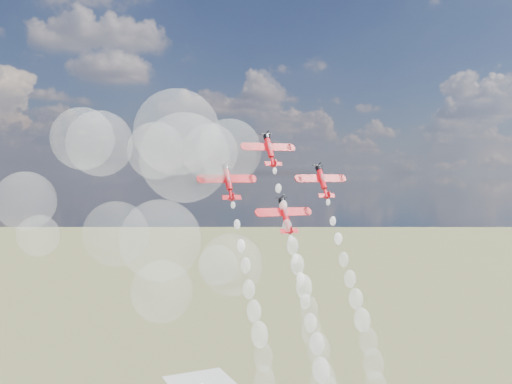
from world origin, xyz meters
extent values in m
cylinder|color=red|center=(-18.02, 24.04, 106.47)|extent=(1.59, 4.19, 5.97)
cylinder|color=black|center=(-18.02, 25.54, 109.28)|extent=(1.82, 2.14, 1.86)
cube|color=red|center=(-18.02, 24.55, 106.59)|extent=(13.88, 1.29, 2.13)
cube|color=white|center=(-21.78, 24.67, 106.52)|extent=(5.46, 0.32, 0.57)
cube|color=white|center=(-14.27, 24.67, 106.52)|extent=(5.46, 0.32, 0.57)
cube|color=red|center=(-18.02, 21.48, 102.04)|extent=(5.01, 0.71, 1.17)
cube|color=red|center=(-18.02, 20.62, 102.24)|extent=(0.16, 2.40, 2.22)
ellipsoid|color=silver|center=(-18.02, 23.43, 106.67)|extent=(1.25, 2.31, 3.01)
cone|color=red|center=(-18.02, 22.01, 102.79)|extent=(1.59, 2.80, 3.36)
cylinder|color=red|center=(-31.71, 19.53, 98.02)|extent=(1.59, 4.19, 5.97)
cylinder|color=black|center=(-31.71, 21.03, 100.83)|extent=(1.82, 2.14, 1.86)
cube|color=red|center=(-31.71, 20.04, 98.13)|extent=(13.88, 1.29, 2.13)
cube|color=white|center=(-35.47, 20.16, 98.07)|extent=(5.46, 0.32, 0.57)
cube|color=white|center=(-27.96, 20.16, 98.07)|extent=(5.46, 0.32, 0.57)
cube|color=red|center=(-31.71, 16.96, 93.58)|extent=(5.01, 0.71, 1.17)
cube|color=red|center=(-31.71, 16.10, 93.78)|extent=(0.16, 2.40, 2.22)
ellipsoid|color=silver|center=(-31.71, 18.92, 98.21)|extent=(1.25, 2.31, 3.01)
cone|color=red|center=(-31.71, 17.49, 94.33)|extent=(1.59, 2.80, 3.36)
cylinder|color=red|center=(-4.33, 19.53, 98.02)|extent=(1.59, 4.19, 5.97)
cylinder|color=black|center=(-4.33, 21.03, 100.83)|extent=(1.82, 2.14, 1.86)
cube|color=red|center=(-4.33, 20.04, 98.13)|extent=(13.88, 1.29, 2.13)
cube|color=white|center=(-8.08, 20.16, 98.07)|extent=(5.46, 0.32, 0.57)
cube|color=white|center=(-0.57, 20.16, 98.07)|extent=(5.46, 0.32, 0.57)
cube|color=red|center=(-4.33, 16.96, 93.58)|extent=(5.01, 0.71, 1.17)
cube|color=red|center=(-4.33, 16.10, 93.78)|extent=(0.16, 2.40, 2.22)
ellipsoid|color=silver|center=(-4.33, 18.92, 98.21)|extent=(1.25, 2.31, 3.01)
cone|color=red|center=(-4.33, 17.49, 94.33)|extent=(1.59, 2.80, 3.36)
cylinder|color=red|center=(-18.02, 15.01, 89.56)|extent=(1.59, 4.19, 5.97)
cylinder|color=black|center=(-18.02, 16.51, 92.37)|extent=(1.82, 2.14, 1.86)
cube|color=red|center=(-18.02, 15.52, 89.68)|extent=(13.88, 1.29, 2.13)
cube|color=white|center=(-21.78, 15.64, 89.61)|extent=(5.46, 0.32, 0.57)
cube|color=white|center=(-14.27, 15.64, 89.61)|extent=(5.46, 0.32, 0.57)
cube|color=red|center=(-18.02, 12.45, 85.13)|extent=(5.01, 0.71, 1.17)
cube|color=red|center=(-18.02, 11.59, 85.33)|extent=(0.16, 2.40, 2.22)
ellipsoid|color=silver|center=(-18.02, 14.41, 89.76)|extent=(1.25, 2.31, 3.01)
cone|color=red|center=(-18.02, 12.98, 85.88)|extent=(1.59, 2.80, 3.36)
sphere|color=white|center=(-18.07, 20.54, 100.14)|extent=(1.03, 1.03, 1.03)
sphere|color=white|center=(-18.19, 18.16, 95.62)|extent=(1.44, 1.44, 1.44)
sphere|color=white|center=(-18.06, 15.71, 91.10)|extent=(1.86, 1.86, 1.86)
sphere|color=white|center=(-18.30, 13.15, 86.06)|extent=(2.28, 2.28, 2.28)
sphere|color=white|center=(-18.05, 10.69, 81.58)|extent=(2.70, 2.70, 2.70)
sphere|color=white|center=(-17.83, 8.63, 77.25)|extent=(3.12, 3.12, 3.12)
sphere|color=white|center=(-17.65, 5.61, 72.32)|extent=(3.53, 3.53, 3.53)
sphere|color=white|center=(-17.75, 3.06, 67.48)|extent=(3.95, 3.95, 3.95)
sphere|color=white|center=(-18.43, 1.08, 63.14)|extent=(4.37, 4.37, 4.37)
sphere|color=white|center=(-17.51, -1.01, 59.02)|extent=(4.79, 4.79, 4.79)
sphere|color=white|center=(-18.28, -4.22, 53.18)|extent=(5.21, 5.21, 5.21)
sphere|color=white|center=(-31.67, 16.20, 91.73)|extent=(1.03, 1.03, 1.03)
sphere|color=white|center=(-31.65, 13.67, 87.19)|extent=(1.44, 1.44, 1.44)
sphere|color=white|center=(-31.64, 11.19, 82.32)|extent=(1.86, 1.86, 1.86)
sphere|color=white|center=(-31.53, 8.75, 77.98)|extent=(2.28, 2.28, 2.28)
sphere|color=white|center=(-31.89, 6.04, 72.90)|extent=(2.70, 2.70, 2.70)
sphere|color=white|center=(-31.52, 4.02, 68.28)|extent=(3.12, 3.12, 3.12)
sphere|color=white|center=(-31.56, 0.96, 63.81)|extent=(3.53, 3.53, 3.53)
sphere|color=white|center=(-31.57, -1.11, 59.38)|extent=(3.95, 3.95, 3.95)
sphere|color=white|center=(-32.21, -3.11, 54.66)|extent=(4.37, 4.37, 4.37)
sphere|color=white|center=(-4.40, 16.13, 91.81)|extent=(1.03, 1.03, 1.03)
sphere|color=white|center=(-4.48, 13.62, 87.01)|extent=(1.44, 1.44, 1.44)
sphere|color=white|center=(-4.49, 11.05, 82.66)|extent=(1.86, 1.86, 1.86)
sphere|color=white|center=(-4.24, 8.85, 77.59)|extent=(2.28, 2.28, 2.28)
sphere|color=white|center=(-4.05, 6.31, 73.03)|extent=(2.70, 2.70, 2.70)
sphere|color=white|center=(-3.98, 3.77, 68.51)|extent=(3.12, 3.12, 3.12)
sphere|color=white|center=(-4.05, 1.05, 63.92)|extent=(3.53, 3.53, 3.53)
sphere|color=white|center=(-3.88, -1.33, 59.29)|extent=(3.95, 3.95, 3.95)
sphere|color=white|center=(-3.95, -3.46, 54.52)|extent=(4.37, 4.37, 4.37)
sphere|color=white|center=(-18.08, 11.56, 83.27)|extent=(1.03, 1.03, 1.03)
sphere|color=white|center=(-18.13, 9.12, 78.48)|extent=(1.44, 1.44, 1.44)
sphere|color=white|center=(-18.02, 6.54, 74.15)|extent=(1.86, 1.86, 1.86)
sphere|color=white|center=(-18.11, 4.28, 69.26)|extent=(2.28, 2.28, 2.28)
sphere|color=white|center=(-17.88, 2.08, 64.58)|extent=(2.70, 2.70, 2.70)
sphere|color=white|center=(-17.68, -0.57, 60.36)|extent=(3.12, 3.12, 3.12)
sphere|color=white|center=(-18.12, -3.04, 55.13)|extent=(3.53, 3.53, 3.53)
sphere|color=white|center=(-37.39, 16.61, 104.78)|extent=(13.45, 13.45, 13.45)
sphere|color=white|center=(-44.55, 13.94, 103.13)|extent=(20.90, 20.90, 20.90)
sphere|color=white|center=(-66.44, 19.68, 107.26)|extent=(14.01, 14.01, 14.01)
sphere|color=white|center=(-48.00, 27.04, 105.14)|extent=(14.40, 14.40, 14.40)
sphere|color=white|center=(-34.23, 20.20, 76.48)|extent=(10.16, 10.16, 10.16)
sphere|color=white|center=(-50.29, 14.35, 84.22)|extent=(18.74, 18.74, 18.74)
sphere|color=white|center=(-78.34, 21.26, 93.44)|extent=(13.00, 13.00, 13.00)
sphere|color=white|center=(-57.65, 29.30, 84.45)|extent=(16.39, 16.39, 16.39)
sphere|color=white|center=(-47.78, 23.02, 70.45)|extent=(15.42, 15.42, 15.42)
sphere|color=white|center=(-29.92, 21.58, 76.08)|extent=(16.34, 16.34, 16.34)
sphere|color=white|center=(-75.24, 34.60, 84.28)|extent=(10.17, 10.17, 10.17)
sphere|color=white|center=(-26.37, 31.52, 105.71)|extent=(17.55, 17.55, 17.55)
sphere|color=white|center=(-44.58, 20.21, 109.42)|extent=(20.86, 20.86, 20.86)
sphere|color=white|center=(-62.80, 18.93, 106.21)|extent=(14.82, 14.82, 14.82)
camera|label=1|loc=(-81.50, -106.64, 99.53)|focal=38.00mm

